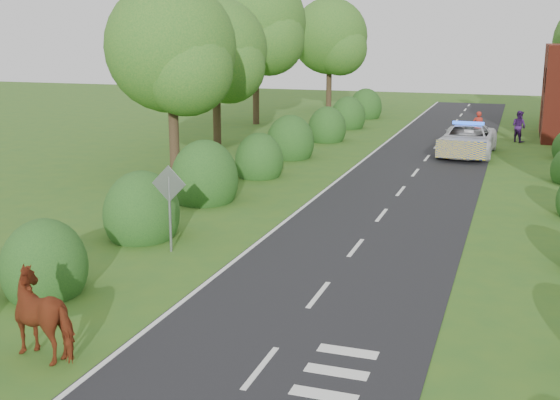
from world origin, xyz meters
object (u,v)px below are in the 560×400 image
at_px(police_van, 467,140).
at_px(road_sign, 169,196).
at_px(pedestrian_red, 478,126).
at_px(cow, 49,320).
at_px(pedestrian_purple, 519,126).

bearing_deg(police_van, road_sign, -107.18).
relative_size(road_sign, police_van, 0.43).
bearing_deg(police_van, pedestrian_red, 89.59).
bearing_deg(road_sign, police_van, 70.93).
distance_m(road_sign, pedestrian_red, 25.83).
xyz_separation_m(police_van, pedestrian_red, (0.21, 5.18, 0.08)).
distance_m(road_sign, police_van, 20.83).
bearing_deg(pedestrian_red, cow, 75.99).
relative_size(cow, police_van, 0.34).
relative_size(road_sign, pedestrian_red, 1.46).
xyz_separation_m(pedestrian_red, pedestrian_purple, (2.26, 0.38, 0.04)).
relative_size(police_van, pedestrian_purple, 3.21).
xyz_separation_m(cow, pedestrian_red, (6.16, 31.57, 0.16)).
height_order(road_sign, cow, road_sign).
bearing_deg(cow, police_van, 175.43).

